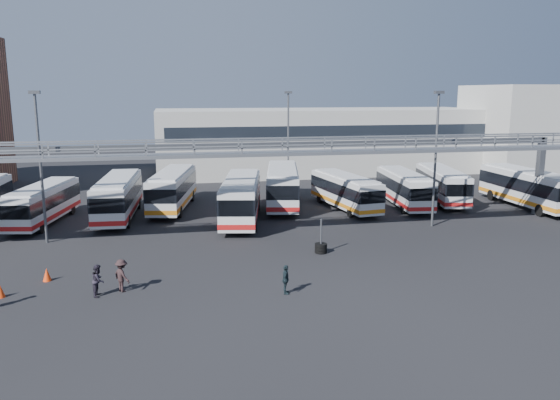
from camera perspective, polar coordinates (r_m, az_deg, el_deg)
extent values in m
plane|color=black|center=(33.03, 2.34, -6.61)|extent=(140.00, 140.00, 0.00)
cube|color=gray|center=(36.55, 0.51, 4.91)|extent=(50.00, 1.80, 0.22)
cube|color=gray|center=(35.63, 0.81, 6.29)|extent=(50.00, 0.10, 0.10)
cube|color=gray|center=(37.28, 0.24, 6.50)|extent=(50.00, 0.10, 0.10)
cube|color=#4C4F54|center=(40.43, -0.69, 5.80)|extent=(45.00, 0.50, 0.35)
cube|color=#9E9E99|center=(71.54, 4.36, 6.25)|extent=(42.00, 14.00, 8.00)
cube|color=#B2B2AD|center=(77.55, 24.62, 6.77)|extent=(14.00, 12.00, 11.00)
cylinder|color=#4C4F54|center=(39.73, -23.70, 2.88)|extent=(0.18, 0.18, 10.00)
cube|color=#4C4F54|center=(39.41, -24.29, 10.23)|extent=(0.70, 0.35, 0.22)
cylinder|color=#4C4F54|center=(42.66, 15.92, 3.90)|extent=(0.18, 0.18, 10.00)
cube|color=#4C4F54|center=(42.35, 16.29, 10.75)|extent=(0.70, 0.35, 0.22)
cylinder|color=#4C4F54|center=(54.03, 0.86, 5.77)|extent=(0.18, 0.18, 10.00)
cube|color=#4C4F54|center=(53.79, 0.88, 11.18)|extent=(0.70, 0.35, 0.22)
cylinder|color=black|center=(50.57, -26.76, -0.96)|extent=(0.34, 1.02, 1.01)
cube|color=silver|center=(46.37, -23.50, -0.26)|extent=(4.05, 10.15, 2.48)
cube|color=black|center=(46.32, -23.53, 0.10)|extent=(4.12, 10.22, 0.99)
cube|color=#B11515|center=(46.54, -23.42, -1.32)|extent=(4.11, 10.21, 0.32)
cube|color=silver|center=(46.15, -23.63, 1.34)|extent=(3.64, 9.13, 0.14)
cylinder|color=black|center=(44.19, -26.13, -2.59)|extent=(0.43, 0.93, 0.90)
cylinder|color=black|center=(43.37, -23.73, -2.63)|extent=(0.43, 0.93, 0.90)
cylinder|color=black|center=(49.85, -23.09, -0.88)|extent=(0.43, 0.93, 0.90)
cylinder|color=black|center=(49.12, -20.92, -0.89)|extent=(0.43, 0.93, 0.90)
cube|color=silver|center=(46.09, -16.55, 0.39)|extent=(3.23, 11.20, 2.76)
cube|color=black|center=(46.03, -16.57, 0.79)|extent=(3.30, 11.26, 1.11)
cube|color=#B11515|center=(46.27, -16.48, -0.80)|extent=(3.28, 11.25, 0.35)
cube|color=silver|center=(45.85, -16.65, 2.19)|extent=(2.91, 10.08, 0.16)
cylinder|color=black|center=(43.13, -18.63, -2.26)|extent=(0.37, 1.02, 1.01)
cylinder|color=black|center=(42.76, -15.63, -2.20)|extent=(0.37, 1.02, 1.01)
cylinder|color=black|center=(49.95, -17.16, -0.40)|extent=(0.37, 1.02, 1.01)
cylinder|color=black|center=(49.62, -14.58, -0.33)|extent=(0.37, 1.02, 1.01)
cube|color=silver|center=(48.67, -11.14, 1.18)|extent=(4.53, 11.26, 2.75)
cube|color=black|center=(48.61, -11.15, 1.56)|extent=(4.60, 11.33, 1.10)
cube|color=orange|center=(48.84, -11.10, 0.06)|extent=(4.59, 11.32, 0.35)
cube|color=silver|center=(48.44, -11.20, 2.88)|extent=(4.08, 10.13, 0.16)
cylinder|color=black|center=(45.76, -13.25, -1.22)|extent=(0.48, 1.04, 1.00)
cylinder|color=black|center=(45.32, -10.46, -1.23)|extent=(0.48, 1.04, 1.00)
cylinder|color=black|center=(52.51, -11.62, 0.42)|extent=(0.48, 1.04, 1.00)
cylinder|color=black|center=(52.13, -9.18, 0.43)|extent=(0.48, 1.04, 1.00)
cube|color=silver|center=(43.37, -4.07, 0.26)|extent=(4.78, 11.72, 2.86)
cube|color=black|center=(43.31, -4.08, 0.70)|extent=(4.85, 11.79, 1.14)
cube|color=#B11515|center=(43.57, -4.06, -1.05)|extent=(4.84, 11.77, 0.36)
cube|color=silver|center=(43.11, -4.10, 2.23)|extent=(4.30, 10.54, 0.17)
cylinder|color=black|center=(40.20, -6.05, -2.66)|extent=(0.51, 1.08, 1.04)
cylinder|color=black|center=(40.03, -2.69, -2.66)|extent=(0.51, 1.08, 1.04)
cylinder|color=black|center=(47.30, -5.20, -0.54)|extent=(0.51, 1.08, 1.04)
cylinder|color=black|center=(47.17, -2.34, -0.54)|extent=(0.51, 1.08, 1.04)
cube|color=silver|center=(49.02, 0.27, 1.57)|extent=(4.89, 11.80, 2.88)
cube|color=black|center=(48.97, 0.27, 1.96)|extent=(4.96, 11.87, 1.15)
cube|color=#B11515|center=(49.20, 0.27, 0.40)|extent=(4.95, 11.86, 0.37)
cube|color=silver|center=(48.79, 0.27, 3.33)|extent=(4.40, 10.62, 0.17)
cylinder|color=black|center=(45.68, -1.20, -0.92)|extent=(0.52, 1.09, 1.05)
cylinder|color=black|center=(45.69, 1.77, -0.92)|extent=(0.52, 1.09, 1.05)
cylinder|color=black|center=(52.90, -1.04, 0.75)|extent=(0.52, 1.09, 1.05)
cylinder|color=black|center=(52.91, 1.54, 0.75)|extent=(0.52, 1.09, 1.05)
cube|color=silver|center=(48.06, 6.82, 0.98)|extent=(3.55, 10.13, 2.48)
cube|color=black|center=(48.01, 6.83, 1.32)|extent=(3.61, 10.19, 0.99)
cube|color=orange|center=(48.22, 6.79, -0.05)|extent=(3.60, 10.18, 0.32)
cube|color=silver|center=(47.85, 6.85, 2.52)|extent=(3.19, 9.11, 0.14)
cylinder|color=black|center=(45.07, 7.40, -1.27)|extent=(0.39, 0.93, 0.90)
cylinder|color=black|center=(45.99, 9.64, -1.08)|extent=(0.39, 0.93, 0.90)
cylinder|color=black|center=(50.69, 4.19, 0.18)|extent=(0.39, 0.93, 0.90)
cylinder|color=black|center=(51.52, 6.25, 0.32)|extent=(0.39, 0.93, 0.90)
cube|color=silver|center=(50.27, 12.83, 1.26)|extent=(3.43, 10.32, 2.53)
cube|color=black|center=(50.22, 12.84, 1.60)|extent=(3.50, 10.39, 1.01)
cube|color=#B11515|center=(50.43, 12.79, 0.26)|extent=(3.49, 10.38, 0.32)
cube|color=silver|center=(50.07, 12.90, 2.77)|extent=(3.09, 9.29, 0.15)
cylinder|color=black|center=(47.16, 12.77, -0.89)|extent=(0.38, 0.95, 0.92)
cylinder|color=black|center=(47.83, 15.13, -0.83)|extent=(0.38, 0.95, 0.92)
cylinder|color=black|center=(53.24, 10.65, 0.56)|extent=(0.38, 0.95, 0.92)
cylinder|color=black|center=(53.83, 12.77, 0.59)|extent=(0.38, 0.95, 0.92)
cube|color=silver|center=(53.04, 16.54, 1.62)|extent=(4.41, 10.56, 2.58)
cube|color=black|center=(52.99, 16.56, 1.94)|extent=(4.48, 10.63, 1.03)
cube|color=#B11515|center=(53.19, 16.49, 0.65)|extent=(4.47, 10.62, 0.33)
cube|color=silver|center=(52.84, 16.62, 3.07)|extent=(3.97, 9.51, 0.15)
cylinder|color=black|center=(49.85, 16.35, -0.41)|extent=(0.47, 0.97, 0.94)
cylinder|color=black|center=(50.48, 18.64, -0.41)|extent=(0.47, 0.97, 0.94)
cylinder|color=black|center=(56.10, 14.51, 0.94)|extent=(0.47, 0.97, 0.94)
cylinder|color=black|center=(56.66, 16.57, 0.93)|extent=(0.47, 0.97, 0.94)
cube|color=silver|center=(53.19, 24.38, 1.23)|extent=(2.52, 11.01, 2.75)
cube|color=black|center=(53.14, 24.41, 1.58)|extent=(2.58, 11.07, 1.10)
cube|color=orange|center=(53.35, 24.30, 0.20)|extent=(2.57, 11.06, 0.35)
cube|color=silver|center=(52.98, 24.51, 2.78)|extent=(2.27, 9.91, 0.16)
cylinder|color=black|center=(49.97, 25.55, -0.99)|extent=(0.30, 1.00, 1.00)
cylinder|color=black|center=(55.62, 21.22, 0.48)|extent=(0.30, 1.00, 1.00)
cylinder|color=black|center=(56.87, 23.14, 0.56)|extent=(0.30, 1.00, 1.00)
imported|color=#221E29|center=(29.16, -18.46, -7.96)|extent=(0.73, 0.87, 1.63)
imported|color=black|center=(29.37, -16.20, -7.59)|extent=(1.18, 1.27, 1.71)
imported|color=black|center=(27.95, 0.60, -8.31)|extent=(0.62, 0.96, 1.52)
cone|color=#F23A0D|center=(30.97, -27.21, -8.42)|extent=(0.53, 0.53, 0.71)
cone|color=#F23A0D|center=(32.50, -23.18, -7.16)|extent=(0.55, 0.55, 0.72)
cylinder|color=black|center=(35.11, 4.29, -5.36)|extent=(0.78, 0.78, 0.19)
cylinder|color=black|center=(35.05, 4.29, -5.04)|extent=(0.78, 0.78, 0.19)
cylinder|color=black|center=(34.99, 4.30, -4.72)|extent=(0.78, 0.78, 0.19)
cylinder|color=#4C4F54|center=(34.83, 4.31, -3.77)|extent=(0.11, 0.11, 2.24)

